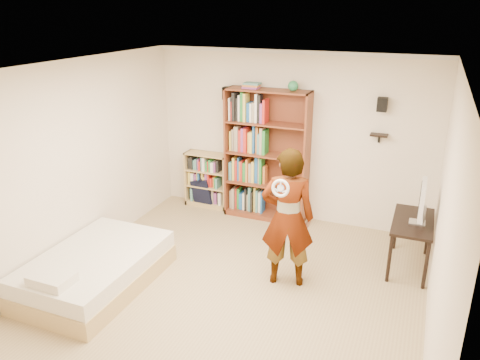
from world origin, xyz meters
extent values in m
cube|color=tan|center=(0.00, 0.00, 0.00)|extent=(4.50, 5.00, 0.01)
cube|color=silver|center=(0.00, 2.50, 1.35)|extent=(4.50, 0.02, 2.70)
cube|color=silver|center=(0.00, -2.50, 1.35)|extent=(4.50, 0.02, 2.70)
cube|color=silver|center=(-2.25, 0.00, 1.35)|extent=(0.02, 5.00, 2.70)
cube|color=silver|center=(2.25, 0.00, 1.35)|extent=(0.02, 5.00, 2.70)
cube|color=white|center=(0.00, 0.00, 2.70)|extent=(4.50, 5.00, 0.02)
cube|color=silver|center=(0.00, 2.47, 2.67)|extent=(4.50, 0.06, 0.06)
cube|color=silver|center=(0.00, -2.47, 2.67)|extent=(4.50, 0.06, 0.06)
cube|color=silver|center=(-2.22, 0.00, 2.67)|extent=(0.06, 5.00, 0.06)
cube|color=silver|center=(2.22, 0.00, 2.67)|extent=(0.06, 5.00, 0.06)
cube|color=black|center=(-1.05, 2.40, 2.00)|extent=(0.14, 0.12, 0.20)
cube|color=black|center=(1.35, 2.40, 2.00)|extent=(0.14, 0.12, 0.20)
cube|color=black|center=(1.35, 2.41, 1.55)|extent=(0.25, 0.16, 0.02)
imported|color=black|center=(0.55, 0.54, 0.89)|extent=(0.74, 0.58, 1.78)
torus|color=silver|center=(0.55, 0.21, 1.40)|extent=(0.21, 0.08, 0.21)
camera|label=1|loc=(1.97, -4.46, 3.32)|focal=35.00mm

